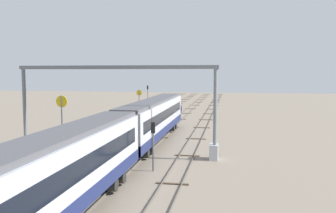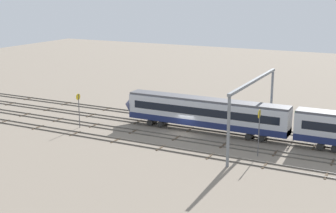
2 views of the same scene
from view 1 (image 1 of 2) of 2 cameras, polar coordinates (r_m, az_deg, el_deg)
name	(u,v)px [view 1 (image 1 of 2)]	position (r m, az deg, el deg)	size (l,w,h in m)	color
ground_plane	(140,137)	(44.76, -4.49, -4.93)	(202.92, 202.92, 0.00)	gray
track_near_foreground	(196,139)	(43.56, 4.49, -5.13)	(186.92, 2.40, 0.16)	#59544C
track_with_train	(158,137)	(44.23, -1.55, -4.95)	(186.92, 2.40, 0.16)	#59544C
track_middle	(122,136)	(45.38, -7.35, -4.73)	(186.92, 2.40, 0.16)	#59544C
track_second_far	(87,135)	(46.97, -12.80, -4.48)	(186.92, 2.40, 0.16)	#59544C
overhead_gantry	(115,88)	(34.42, -8.45, 3.01)	(0.40, 19.63, 8.73)	slate
speed_sign_near_foreground	(139,101)	(60.00, -4.63, 0.96)	(0.14, 0.94, 5.16)	#4C4C51
speed_sign_distant_end	(62,117)	(34.36, -16.59, -1.62)	(0.14, 1.08, 5.95)	#4C4C51
signal_light_trackside_approach	(153,139)	(29.13, -2.39, -5.19)	(0.31, 0.32, 4.06)	#4C4C51
signal_light_trackside_departure	(148,93)	(86.39, -3.26, 2.22)	(0.31, 0.32, 4.91)	#4C4C51
relay_cabinet	(214,152)	(33.67, 7.32, -7.20)	(1.40, 0.77, 1.43)	#B2B7BC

